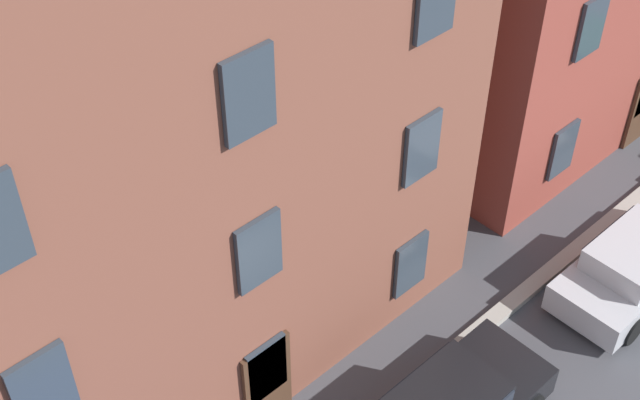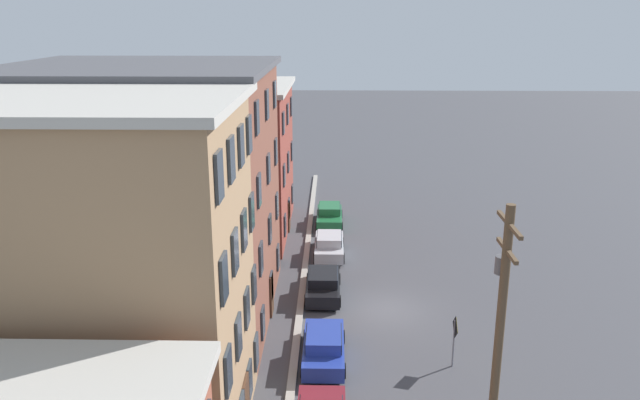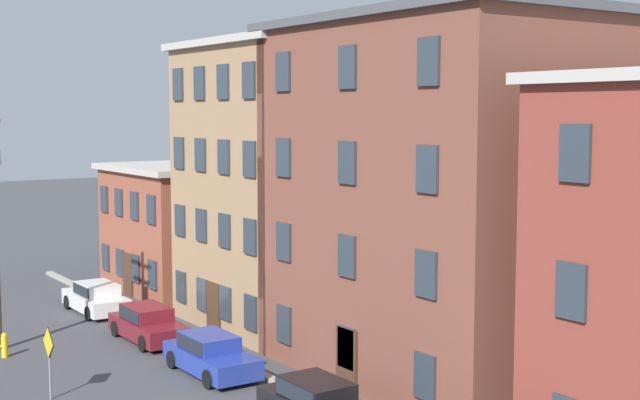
% 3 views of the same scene
% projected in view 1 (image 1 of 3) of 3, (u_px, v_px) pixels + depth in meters
% --- Properties ---
extents(apartment_far, '(12.35, 12.39, 12.64)m').
position_uv_depth(apartment_far, '(46.00, 21.00, 16.56)').
color(apartment_far, brown).
rests_on(apartment_far, ground_plane).
extents(car_silver, '(4.40, 1.92, 1.43)m').
position_uv_depth(car_silver, '(636.00, 263.00, 19.65)').
color(car_silver, '#B7B7BC').
rests_on(car_silver, ground_plane).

